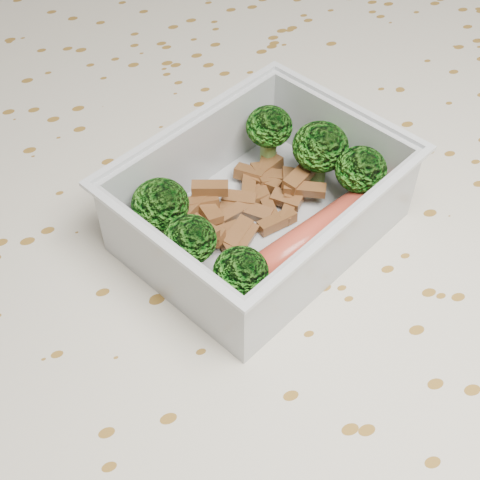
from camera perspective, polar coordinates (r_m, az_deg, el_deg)
name	(u,v)px	position (r m, az deg, el deg)	size (l,w,h in m)	color
dining_table	(240,346)	(0.50, 0.01, -8.99)	(1.40, 0.90, 0.75)	brown
tablecloth	(240,305)	(0.45, 0.01, -5.56)	(1.46, 0.96, 0.19)	beige
lunch_container	(261,210)	(0.43, 1.79, 2.59)	(0.21, 0.19, 0.06)	silver
broccoli_florets	(262,187)	(0.42, 1.92, 4.50)	(0.16, 0.14, 0.05)	#608C3F
meat_pile	(247,203)	(0.44, 0.63, 3.17)	(0.11, 0.09, 0.03)	brown
sausage	(309,239)	(0.42, 5.93, 0.07)	(0.14, 0.06, 0.02)	#CE4630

